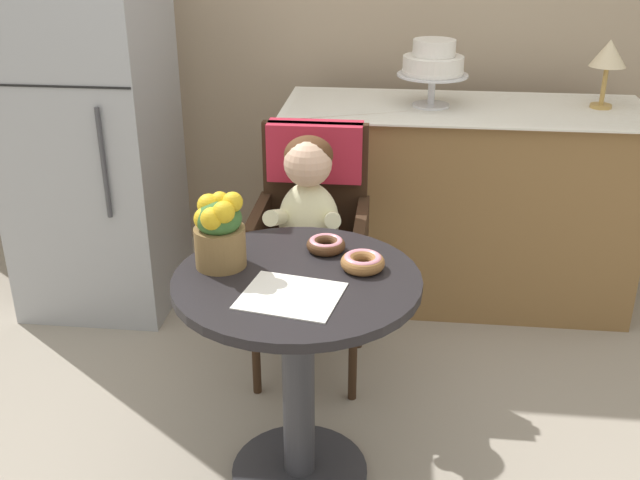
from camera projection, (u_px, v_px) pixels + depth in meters
name	position (u px, v px, depth m)	size (l,w,h in m)	color
ground_plane	(300.00, 473.00, 2.43)	(8.00, 8.00, 0.00)	gray
cafe_table	(298.00, 340.00, 2.22)	(0.72, 0.72, 0.72)	black
wicker_chair	(313.00, 210.00, 2.80)	(0.42, 0.45, 0.95)	#332114
seated_child	(307.00, 217.00, 2.65)	(0.27, 0.32, 0.73)	beige
paper_napkin	(290.00, 296.00, 2.03)	(0.26, 0.23, 0.00)	white
donut_front	(363.00, 262.00, 2.17)	(0.13, 0.13, 0.04)	#936033
donut_mid	(326.00, 244.00, 2.28)	(0.12, 0.12, 0.04)	#4C2D19
flower_vase	(219.00, 229.00, 2.15)	(0.15, 0.15, 0.23)	brown
display_counter	(458.00, 204.00, 3.36)	(1.56, 0.62, 0.90)	olive
tiered_cake_stand	(433.00, 63.00, 3.12)	(0.30, 0.30, 0.28)	silver
table_lamp	(609.00, 56.00, 3.08)	(0.15, 0.15, 0.28)	#B28C47
refrigerator	(89.00, 120.00, 3.18)	(0.64, 0.63, 1.70)	#9EA0A5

